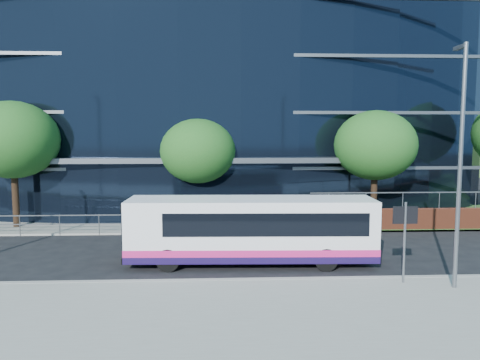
{
  "coord_description": "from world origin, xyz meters",
  "views": [
    {
      "loc": [
        -1.86,
        -16.98,
        5.35
      ],
      "look_at": [
        -0.69,
        8.0,
        2.72
      ],
      "focal_mm": 35.0,
      "sensor_mm": 36.0,
      "label": 1
    }
  ],
  "objects": [
    {
      "name": "ground",
      "position": [
        0.0,
        0.0,
        0.0
      ],
      "size": [
        200.0,
        200.0,
        0.0
      ],
      "primitive_type": "plane",
      "color": "black",
      "rests_on": "ground"
    },
    {
      "name": "pavement_near",
      "position": [
        0.0,
        -5.0,
        0.07
      ],
      "size": [
        80.0,
        8.0,
        0.15
      ],
      "primitive_type": "cube",
      "color": "gray",
      "rests_on": "ground"
    },
    {
      "name": "kerb",
      "position": [
        0.0,
        -1.0,
        0.08
      ],
      "size": [
        80.0,
        0.25,
        0.16
      ],
      "primitive_type": "cube",
      "color": "gray",
      "rests_on": "ground"
    },
    {
      "name": "yellow_line_outer",
      "position": [
        0.0,
        -0.8,
        0.01
      ],
      "size": [
        80.0,
        0.08,
        0.01
      ],
      "primitive_type": "cube",
      "color": "gold",
      "rests_on": "ground"
    },
    {
      "name": "yellow_line_inner",
      "position": [
        0.0,
        -0.65,
        0.01
      ],
      "size": [
        80.0,
        0.08,
        0.01
      ],
      "primitive_type": "cube",
      "color": "gold",
      "rests_on": "ground"
    },
    {
      "name": "far_forecourt",
      "position": [
        -6.0,
        11.0,
        0.05
      ],
      "size": [
        50.0,
        8.0,
        0.1
      ],
      "primitive_type": "cube",
      "color": "gray",
      "rests_on": "ground"
    },
    {
      "name": "glass_office",
      "position": [
        -4.0,
        20.85,
        8.0
      ],
      "size": [
        44.0,
        23.1,
        16.0
      ],
      "color": "black",
      "rests_on": "ground"
    },
    {
      "name": "guard_railings",
      "position": [
        -8.0,
        7.0,
        0.82
      ],
      "size": [
        24.0,
        0.05,
        1.1
      ],
      "color": "slate",
      "rests_on": "ground"
    },
    {
      "name": "apartment_block",
      "position": [
        32.0,
        57.21,
        11.11
      ],
      "size": [
        60.0,
        42.0,
        30.0
      ],
      "color": "#2D511E",
      "rests_on": "ground"
    },
    {
      "name": "street_sign",
      "position": [
        4.5,
        -1.59,
        2.15
      ],
      "size": [
        0.85,
        0.09,
        2.8
      ],
      "color": "slate",
      "rests_on": "pavement_near"
    },
    {
      "name": "tree_far_a",
      "position": [
        -13.0,
        9.0,
        4.86
      ],
      "size": [
        4.95,
        4.95,
        6.98
      ],
      "color": "black",
      "rests_on": "ground"
    },
    {
      "name": "tree_far_b",
      "position": [
        -3.0,
        9.5,
        4.21
      ],
      "size": [
        4.29,
        4.29,
        6.05
      ],
      "color": "black",
      "rests_on": "ground"
    },
    {
      "name": "tree_far_c",
      "position": [
        7.0,
        9.0,
        4.54
      ],
      "size": [
        4.62,
        4.62,
        6.51
      ],
      "color": "black",
      "rests_on": "ground"
    },
    {
      "name": "tree_dist_e",
      "position": [
        24.0,
        40.0,
        4.54
      ],
      "size": [
        4.62,
        4.62,
        6.51
      ],
      "color": "black",
      "rests_on": "ground"
    },
    {
      "name": "streetlight_east",
      "position": [
        6.0,
        -2.17,
        4.44
      ],
      "size": [
        0.15,
        0.77,
        8.0
      ],
      "color": "slate",
      "rests_on": "pavement_near"
    },
    {
      "name": "city_bus",
      "position": [
        -0.47,
        1.4,
        1.41
      ],
      "size": [
        9.94,
        2.61,
        2.67
      ],
      "rotation": [
        0.0,
        0.0,
        -0.03
      ],
      "color": "white",
      "rests_on": "ground"
    }
  ]
}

